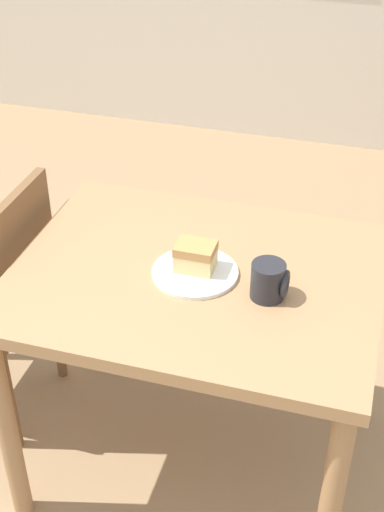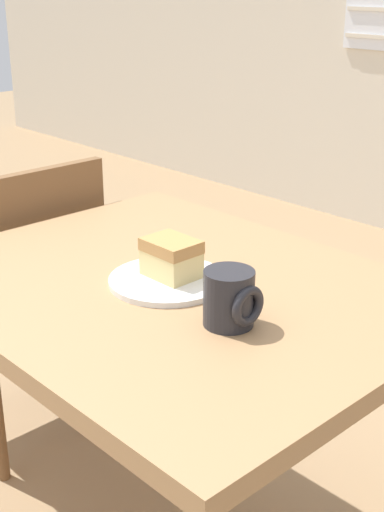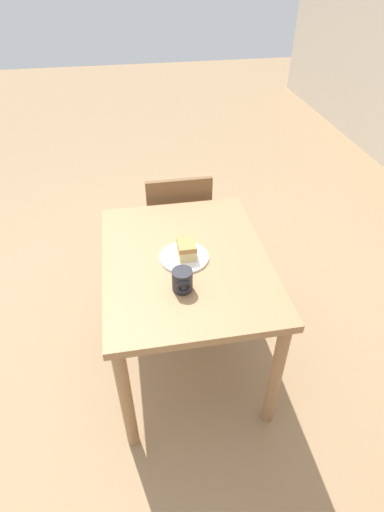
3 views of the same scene
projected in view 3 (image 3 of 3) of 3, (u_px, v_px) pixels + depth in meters
ground_plane at (114, 350)px, 2.47m from camera, size 14.00×14.00×0.00m
dining_table_near at (186, 276)px, 2.02m from camera, size 1.03×0.81×0.78m
chair_near_window at (177, 223)px, 2.68m from camera, size 0.42×0.42×0.89m
plate at (184, 257)px, 1.94m from camera, size 0.24×0.24×0.01m
cake_slice at (187, 249)px, 1.92m from camera, size 0.11×0.08×0.08m
coffee_mug at (182, 281)px, 1.74m from camera, size 0.10×0.09×0.10m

